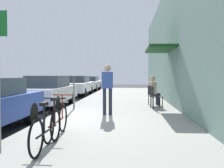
% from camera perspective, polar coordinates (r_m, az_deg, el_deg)
% --- Properties ---
extents(ground_plane, '(60.00, 60.00, 0.00)m').
position_cam_1_polar(ground_plane, '(8.02, -15.55, -8.61)').
color(ground_plane, '#2D2D30').
extents(sidewalk_slab, '(4.50, 32.00, 0.12)m').
position_cam_1_polar(sidewalk_slab, '(9.53, 1.61, -6.45)').
color(sidewalk_slab, '#9E9B93').
rests_on(sidewalk_slab, ground_plane).
extents(building_facade, '(1.40, 32.00, 6.03)m').
position_cam_1_polar(building_facade, '(9.74, 16.13, 11.10)').
color(building_facade, gray).
rests_on(building_facade, ground_plane).
extents(parked_car_1, '(1.80, 4.40, 1.44)m').
position_cam_1_polar(parked_car_1, '(11.76, -14.54, -1.55)').
color(parked_car_1, '#B7B7BC').
rests_on(parked_car_1, ground_plane).
extents(parked_car_2, '(1.80, 4.40, 1.40)m').
position_cam_1_polar(parked_car_2, '(17.68, -8.13, -0.30)').
color(parked_car_2, silver).
rests_on(parked_car_2, ground_plane).
extents(parked_car_3, '(1.80, 4.40, 1.33)m').
position_cam_1_polar(parked_car_3, '(22.88, -5.30, 0.20)').
color(parked_car_3, '#B7B7BC').
rests_on(parked_car_3, ground_plane).
extents(parking_meter, '(0.12, 0.10, 1.32)m').
position_cam_1_polar(parking_meter, '(9.95, -8.73, -1.32)').
color(parking_meter, slate).
rests_on(parking_meter, sidewalk_slab).
extents(bicycle_0, '(0.46, 1.71, 0.90)m').
position_cam_1_polar(bicycle_0, '(5.63, -12.61, -8.23)').
color(bicycle_0, black).
rests_on(bicycle_0, sidewalk_slab).
extents(bicycle_1, '(0.46, 1.71, 0.90)m').
position_cam_1_polar(bicycle_1, '(4.80, -14.65, -10.04)').
color(bicycle_1, black).
rests_on(bicycle_1, sidewalk_slab).
extents(cafe_chair_0, '(0.52, 0.52, 0.87)m').
position_cam_1_polar(cafe_chair_0, '(10.33, 9.73, -2.66)').
color(cafe_chair_0, black).
rests_on(cafe_chair_0, sidewalk_slab).
extents(cafe_chair_1, '(0.56, 0.56, 0.87)m').
position_cam_1_polar(cafe_chair_1, '(11.27, 9.28, -2.25)').
color(cafe_chair_1, black).
rests_on(cafe_chair_1, sidewalk_slab).
extents(seated_patron_1, '(0.51, 0.47, 1.29)m').
position_cam_1_polar(seated_patron_1, '(11.28, 9.56, -1.27)').
color(seated_patron_1, '#232838').
rests_on(seated_patron_1, sidewalk_slab).
extents(pedestrian_standing, '(0.36, 0.22, 1.70)m').
position_cam_1_polar(pedestrian_standing, '(8.42, -1.06, -0.33)').
color(pedestrian_standing, '#232838').
rests_on(pedestrian_standing, sidewalk_slab).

